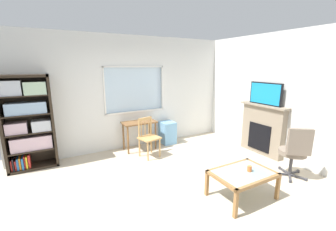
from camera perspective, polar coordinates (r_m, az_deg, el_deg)
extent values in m
cube|color=beige|center=(3.95, 2.03, -18.70)|extent=(6.38, 5.73, 0.02)
cube|color=silver|center=(5.76, -10.13, -3.54)|extent=(5.38, 0.12, 0.89)
cube|color=silver|center=(5.53, -10.97, 16.28)|extent=(5.38, 0.12, 0.72)
cube|color=silver|center=(5.28, -27.68, 5.00)|extent=(2.11, 0.12, 1.15)
cube|color=silver|center=(6.36, 5.29, 7.56)|extent=(1.75, 0.12, 1.15)
cube|color=silver|center=(5.62, -8.81, 6.74)|extent=(1.53, 0.02, 1.15)
cube|color=white|center=(5.65, -8.36, 1.04)|extent=(1.59, 0.06, 0.03)
cube|color=white|center=(5.53, -8.75, 12.44)|extent=(1.59, 0.06, 0.03)
cube|color=white|center=(5.34, -16.27, 6.05)|extent=(0.03, 0.06, 1.15)
cube|color=white|center=(5.87, -1.51, 7.15)|extent=(0.03, 0.06, 1.15)
cube|color=silver|center=(5.38, 28.28, 4.16)|extent=(0.12, 4.93, 2.76)
cube|color=#2D2319|center=(5.18, -37.21, -2.19)|extent=(0.05, 0.38, 1.89)
cube|color=#2D2319|center=(5.12, -27.82, -1.18)|extent=(0.05, 0.38, 1.89)
cube|color=#2D2319|center=(5.01, -33.83, 8.55)|extent=(0.90, 0.38, 0.05)
cube|color=#2D2319|center=(5.41, -31.34, -11.17)|extent=(0.90, 0.38, 0.05)
cube|color=#2D2319|center=(5.31, -32.44, -1.25)|extent=(0.90, 0.02, 1.89)
cube|color=#2D2319|center=(5.28, -31.81, -7.50)|extent=(0.85, 0.36, 0.02)
cube|color=#2D2319|center=(5.18, -32.30, -3.66)|extent=(0.85, 0.36, 0.02)
cube|color=#2D2319|center=(5.10, -32.79, 0.31)|extent=(0.85, 0.36, 0.02)
cube|color=#2D2319|center=(5.04, -33.31, 4.40)|extent=(0.85, 0.36, 0.02)
cube|color=beige|center=(5.23, -31.88, -6.00)|extent=(0.72, 0.27, 0.27)
cube|color=beige|center=(5.16, -34.72, -2.66)|extent=(0.36, 0.27, 0.21)
cube|color=silver|center=(5.12, -30.06, -2.15)|extent=(0.33, 0.30, 0.21)
cube|color=#9EBCDB|center=(5.06, -32.92, 1.66)|extent=(0.69, 0.29, 0.22)
cube|color=silver|center=(5.04, -35.84, 5.81)|extent=(0.36, 0.29, 0.28)
cube|color=#B7D6B2|center=(5.01, -31.29, 6.15)|extent=(0.38, 0.33, 0.24)
cube|color=red|center=(5.38, -35.53, -10.35)|extent=(0.02, 0.23, 0.21)
cube|color=black|center=(5.37, -35.20, -10.13)|extent=(0.02, 0.27, 0.25)
cube|color=red|center=(5.38, -34.79, -10.37)|extent=(0.03, 0.22, 0.19)
cube|color=#286BB2|center=(5.37, -34.42, -10.14)|extent=(0.03, 0.27, 0.23)
cube|color=orange|center=(5.36, -34.02, -10.06)|extent=(0.03, 0.25, 0.24)
cube|color=#286BB2|center=(5.36, -33.53, -10.06)|extent=(0.03, 0.29, 0.23)
cube|color=red|center=(5.35, -33.17, -9.92)|extent=(0.02, 0.23, 0.25)
cube|color=yellow|center=(5.34, -32.81, -9.89)|extent=(0.03, 0.28, 0.25)
cube|color=red|center=(5.34, -32.36, -9.77)|extent=(0.04, 0.24, 0.27)
cube|color=brown|center=(5.42, -7.52, -1.76)|extent=(0.82, 0.45, 0.03)
cylinder|color=brown|center=(5.25, -10.36, -6.40)|extent=(0.04, 0.04, 0.68)
cylinder|color=brown|center=(5.50, -3.26, -5.29)|extent=(0.04, 0.04, 0.68)
cylinder|color=brown|center=(5.57, -11.52, -5.32)|extent=(0.04, 0.04, 0.68)
cylinder|color=brown|center=(5.81, -4.76, -4.33)|extent=(0.04, 0.04, 0.68)
cube|color=tan|center=(5.01, -4.86, -5.84)|extent=(0.50, 0.48, 0.04)
cylinder|color=tan|center=(4.88, -5.27, -9.32)|extent=(0.04, 0.04, 0.43)
cylinder|color=tan|center=(5.07, -2.16, -8.38)|extent=(0.04, 0.04, 0.43)
cylinder|color=tan|center=(5.12, -7.43, -8.27)|extent=(0.04, 0.04, 0.43)
cylinder|color=tan|center=(5.31, -4.38, -7.42)|extent=(0.04, 0.04, 0.43)
cylinder|color=tan|center=(4.98, -7.58, -3.34)|extent=(0.04, 0.04, 0.45)
cylinder|color=tan|center=(5.17, -4.47, -2.65)|extent=(0.04, 0.04, 0.45)
cube|color=tan|center=(5.02, -6.05, -0.85)|extent=(0.36, 0.12, 0.06)
cylinder|color=tan|center=(5.02, -6.96, -3.53)|extent=(0.02, 0.02, 0.35)
cylinder|color=tan|center=(5.08, -5.99, -3.31)|extent=(0.02, 0.02, 0.35)
cylinder|color=tan|center=(5.14, -5.04, -3.10)|extent=(0.02, 0.02, 0.35)
cube|color=#72ADDB|center=(5.91, -0.12, -4.44)|extent=(0.35, 0.40, 0.59)
cube|color=gray|center=(5.63, 23.37, -3.50)|extent=(0.18, 1.06, 1.14)
cube|color=black|center=(5.60, 22.62, -5.19)|extent=(0.03, 0.58, 0.63)
cube|color=gray|center=(5.48, 23.79, 2.40)|extent=(0.26, 1.16, 0.04)
cube|color=black|center=(5.44, 24.05, 5.22)|extent=(0.05, 0.81, 0.50)
cube|color=#198CCC|center=(5.42, 23.87, 5.20)|extent=(0.01, 0.76, 0.45)
cylinder|color=#7A6B5B|center=(4.74, 29.65, -8.30)|extent=(0.48, 0.48, 0.09)
cube|color=#7A6B5B|center=(4.47, 31.09, -5.93)|extent=(0.37, 0.30, 0.48)
cylinder|color=#38383D|center=(4.83, 29.33, -10.97)|extent=(0.06, 0.06, 0.42)
cube|color=#38383D|center=(4.86, 27.47, -13.31)|extent=(0.25, 0.19, 0.03)
cylinder|color=#38383D|center=(4.82, 25.86, -13.44)|extent=(0.05, 0.05, 0.05)
cube|color=#38383D|center=(4.79, 29.14, -13.93)|extent=(0.25, 0.19, 0.03)
cylinder|color=#38383D|center=(4.66, 29.22, -14.73)|extent=(0.05, 0.05, 0.05)
cube|color=#38383D|center=(4.89, 30.67, -13.55)|extent=(0.12, 0.28, 0.03)
cylinder|color=#38383D|center=(4.87, 32.30, -13.93)|extent=(0.05, 0.05, 0.05)
cube|color=#38383D|center=(5.02, 29.93, -12.75)|extent=(0.28, 0.04, 0.03)
cylinder|color=#38383D|center=(5.14, 30.77, -12.34)|extent=(0.05, 0.05, 0.05)
cube|color=#38383D|center=(5.01, 28.02, -12.60)|extent=(0.12, 0.28, 0.03)
cylinder|color=#38383D|center=(5.11, 27.03, -12.05)|extent=(0.05, 0.05, 0.05)
cube|color=#8C9E99|center=(3.72, 18.90, -13.87)|extent=(0.85, 0.57, 0.02)
cube|color=olive|center=(3.56, 22.70, -15.80)|extent=(0.95, 0.05, 0.05)
cube|color=olive|center=(3.92, 15.47, -12.46)|extent=(0.95, 0.05, 0.05)
cube|color=olive|center=(3.44, 13.60, -16.14)|extent=(0.05, 0.67, 0.05)
cube|color=olive|center=(4.05, 23.29, -12.23)|extent=(0.05, 0.67, 0.05)
cube|color=olive|center=(3.37, 17.20, -21.42)|extent=(0.05, 0.05, 0.39)
cube|color=olive|center=(3.99, 26.64, -16.49)|extent=(0.05, 0.05, 0.39)
cube|color=olive|center=(3.75, 10.08, -17.18)|extent=(0.05, 0.05, 0.39)
cube|color=olive|center=(4.32, 19.71, -13.53)|extent=(0.05, 0.05, 0.39)
cylinder|color=orange|center=(3.76, 20.44, -12.81)|extent=(0.07, 0.07, 0.09)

